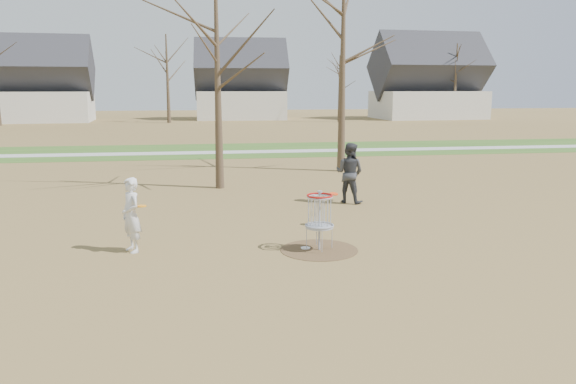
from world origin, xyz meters
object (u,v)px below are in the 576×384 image
at_px(player_standing, 131,215).
at_px(player_throwing, 349,173).
at_px(disc_grounded, 306,248).
at_px(disc_golf_basket, 320,211).

relative_size(player_standing, player_throwing, 0.88).
bearing_deg(player_throwing, disc_grounded, 102.17).
distance_m(player_throwing, disc_golf_basket, 5.57).
xyz_separation_m(player_standing, disc_golf_basket, (4.24, -0.52, 0.06)).
bearing_deg(disc_golf_basket, player_standing, 173.01).
bearing_deg(disc_grounded, disc_golf_basket, -26.22).
height_order(player_throwing, disc_grounded, player_throwing).
bearing_deg(disc_grounded, player_standing, 174.57).
bearing_deg(disc_golf_basket, disc_grounded, 153.78).
height_order(player_throwing, disc_golf_basket, player_throwing).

